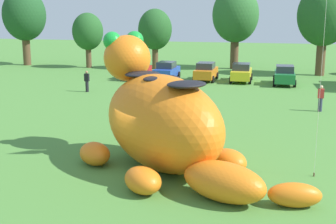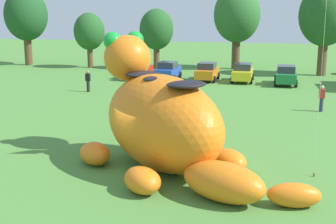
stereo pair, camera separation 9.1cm
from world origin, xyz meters
The scene contains 14 objects.
ground_plane centered at (0.00, 0.00, 0.00)m, with size 160.00×160.00×0.00m, color #4C8438.
giant_inflatable_creature centered at (0.67, 0.46, 2.01)m, with size 10.08×7.91×5.49m.
car_red centered at (-8.45, 24.65, 0.86)m, with size 2.15×4.21×1.72m.
car_blue centered at (-5.46, 24.84, 0.86)m, with size 1.95×4.11×1.72m.
car_orange centered at (-1.75, 25.13, 0.86)m, with size 1.95×4.10×1.72m.
car_yellow centered at (1.54, 25.25, 0.86)m, with size 2.03×4.15×1.72m.
car_green centered at (5.39, 24.44, 0.86)m, with size 2.03×4.15×1.72m.
tree_far_left centered at (-24.93, 32.49, 5.89)m, with size 5.07×5.07×9.00m.
tree_left centered at (-16.61, 31.93, 4.08)m, with size 3.51×3.51×6.24m.
tree_mid_left centered at (-8.81, 32.56, 4.36)m, with size 3.76×3.76×6.67m.
tree_centre_left centered at (-0.21, 34.97, 5.95)m, with size 5.13×5.13×9.10m.
tree_centre centered at (8.84, 31.58, 5.96)m, with size 5.13×5.13×9.11m.
spectator_near_inflatable centered at (-10.00, 16.71, 0.85)m, with size 0.38×0.26×1.71m.
spectator_mid_field centered at (7.73, 13.61, 0.85)m, with size 0.38×0.26×1.71m.
Camera 1 is at (5.36, -16.94, 6.34)m, focal length 48.86 mm.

